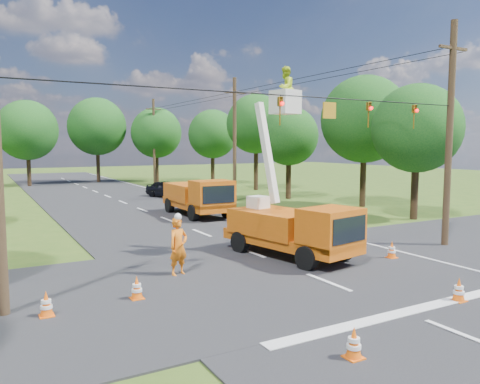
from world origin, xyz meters
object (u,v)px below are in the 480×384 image
traffic_cone_1 (459,290)px  traffic_cone_0 (354,343)px  traffic_cone_8 (392,250)px  tree_right_a (417,129)px  pole_right_far (154,141)px  tree_right_c (289,136)px  traffic_cone_7 (222,204)px  traffic_cone_5 (46,304)px  tree_right_b (365,120)px  bucket_truck (292,218)px  tree_far_b (97,127)px  tree_far_c (156,133)px  traffic_cone_2 (253,232)px  ground_worker (178,247)px  tree_right_d (256,124)px  traffic_cone_4 (137,288)px  pole_right_mid (235,138)px  distant_car (167,189)px  tree_far_a (27,130)px  pole_right_near (449,133)px  traffic_cone_3 (253,220)px  tree_right_e (213,134)px  second_truck (199,197)px

traffic_cone_1 → traffic_cone_0: bearing=-166.4°
traffic_cone_8 → tree_right_a: tree_right_a is taller
traffic_cone_1 → pole_right_far: pole_right_far is taller
tree_right_a → tree_right_c: (-0.30, 13.00, -0.25)m
traffic_cone_7 → tree_right_c: bearing=22.4°
traffic_cone_5 → tree_right_b: 27.42m
traffic_cone_5 → tree_right_b: tree_right_b is taller
bucket_truck → traffic_cone_5: (-9.59, -2.26, -1.28)m
tree_right_a → tree_far_b: 40.41m
traffic_cone_0 → tree_far_c: (12.62, 48.56, 5.70)m
traffic_cone_1 → traffic_cone_2: same height
ground_worker → traffic_cone_1: bearing=-64.3°
tree_right_d → traffic_cone_4: bearing=-127.1°
traffic_cone_1 → pole_right_mid: bearing=75.9°
distant_car → tree_far_b: tree_far_b is taller
tree_right_a → traffic_cone_8: bearing=-143.9°
traffic_cone_8 → tree_far_a: tree_far_a is taller
pole_right_near → tree_right_c: size_ratio=1.28×
tree_right_d → tree_far_c: tree_right_d is taller
pole_right_far → tree_far_b: (-5.50, 5.00, 1.70)m
traffic_cone_2 → traffic_cone_7: (3.59, 10.24, 0.00)m
tree_right_b → tree_far_a: bearing=122.8°
traffic_cone_8 → bucket_truck: bearing=148.0°
traffic_cone_7 → pole_right_far: size_ratio=0.07×
bucket_truck → tree_far_b: 43.81m
traffic_cone_4 → tree_right_a: (19.50, 6.50, 5.20)m
ground_worker → pole_right_near: (12.44, -1.34, 4.08)m
traffic_cone_4 → traffic_cone_3: bearing=43.9°
traffic_cone_4 → tree_far_b: bearing=78.8°
tree_right_c → traffic_cone_3: bearing=-133.1°
traffic_cone_3 → tree_right_b: (11.60, 3.46, 6.08)m
traffic_cone_0 → tree_far_b: 52.32m
traffic_cone_5 → tree_right_a: bearing=17.0°
traffic_cone_5 → traffic_cone_7: 21.36m
traffic_cone_0 → traffic_cone_1: bearing=13.6°
traffic_cone_1 → traffic_cone_7: 21.19m
traffic_cone_4 → tree_right_b: tree_right_b is taller
tree_right_e → tree_far_a: size_ratio=0.91×
tree_right_a → tree_far_b: tree_far_b is taller
tree_right_a → tree_far_c: tree_far_c is taller
bucket_truck → ground_worker: size_ratio=3.74×
pole_right_near → tree_far_c: size_ratio=1.09×
second_truck → tree_far_a: bearing=104.8°
traffic_cone_7 → ground_worker: bearing=-122.4°
traffic_cone_4 → tree_right_a: size_ratio=0.09×
pole_right_near → tree_right_e: pole_right_near is taller
pole_right_far → traffic_cone_4: bearing=-109.7°
bucket_truck → tree_far_b: (1.93, 43.46, 5.16)m
traffic_cone_0 → traffic_cone_7: 23.74m
ground_worker → tree_right_c: 24.98m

